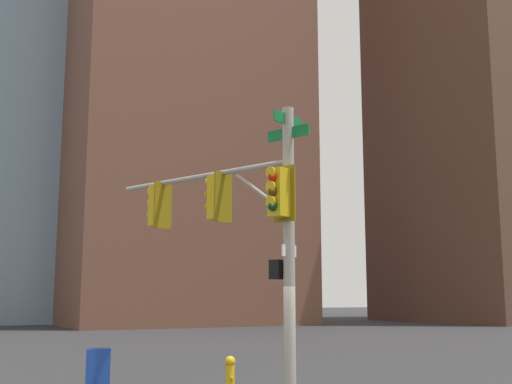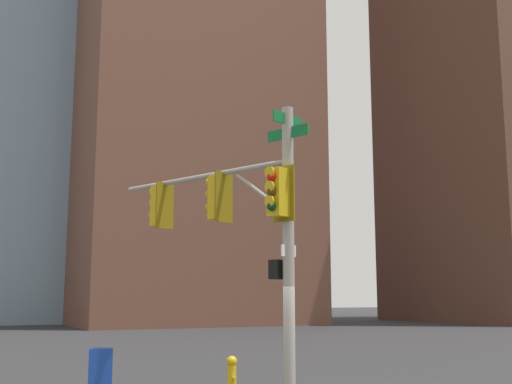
% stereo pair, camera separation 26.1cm
% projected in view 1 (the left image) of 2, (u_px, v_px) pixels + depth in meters
% --- Properties ---
extents(signal_pole_assembly, '(5.56, 2.51, 6.26)m').
position_uv_depth(signal_pole_assembly, '(241.00, 218.00, 14.12)').
color(signal_pole_assembly, '#9E998C').
rests_on(signal_pole_assembly, ground_plane).
extents(fire_hydrant, '(0.34, 0.26, 0.87)m').
position_uv_depth(fire_hydrant, '(230.00, 373.00, 15.57)').
color(fire_hydrant, gold).
rests_on(fire_hydrant, ground_plane).
extents(newspaper_box, '(0.54, 0.64, 1.05)m').
position_uv_depth(newspaper_box, '(98.00, 371.00, 15.49)').
color(newspaper_box, '#193FA5').
rests_on(newspaper_box, ground_plane).
extents(building_brick_nearside, '(18.23, 19.35, 56.72)m').
position_uv_depth(building_brick_nearside, '(177.00, 14.00, 60.05)').
color(building_brick_nearside, brown).
rests_on(building_brick_nearside, ground_plane).
extents(building_brick_midblock, '(17.45, 16.99, 41.26)m').
position_uv_depth(building_brick_midblock, '(485.00, 109.00, 63.65)').
color(building_brick_midblock, brown).
rests_on(building_brick_midblock, ground_plane).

